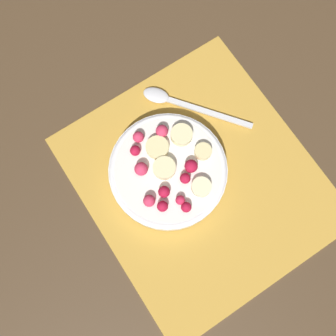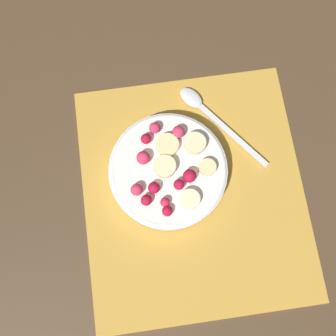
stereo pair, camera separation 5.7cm
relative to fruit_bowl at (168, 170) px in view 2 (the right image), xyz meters
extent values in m
plane|color=#4C3823|center=(-0.04, -0.04, -0.02)|extent=(3.00, 3.00, 0.00)
cube|color=gold|center=(-0.04, -0.04, -0.02)|extent=(0.39, 0.35, 0.01)
cylinder|color=white|center=(0.00, 0.00, -0.01)|extent=(0.18, 0.18, 0.03)
torus|color=white|center=(0.00, 0.00, 0.00)|extent=(0.18, 0.18, 0.01)
cylinder|color=white|center=(0.00, 0.00, 0.01)|extent=(0.17, 0.17, 0.00)
cylinder|color=beige|center=(0.04, 0.00, 0.02)|extent=(0.05, 0.05, 0.01)
cylinder|color=#F4EAB7|center=(-0.05, -0.03, 0.02)|extent=(0.04, 0.04, 0.01)
cylinder|color=beige|center=(-0.01, -0.06, 0.02)|extent=(0.03, 0.03, 0.01)
cylinder|color=beige|center=(0.00, 0.01, 0.02)|extent=(0.05, 0.05, 0.01)
cylinder|color=beige|center=(0.03, -0.05, 0.02)|extent=(0.04, 0.04, 0.01)
sphere|color=#DB3356|center=(0.02, 0.04, 0.02)|extent=(0.02, 0.02, 0.02)
sphere|color=#D12347|center=(-0.05, 0.01, 0.02)|extent=(0.01, 0.01, 0.01)
sphere|color=#B21433|center=(-0.02, -0.03, 0.02)|extent=(0.02, 0.02, 0.02)
sphere|color=#DB3356|center=(-0.03, 0.05, 0.02)|extent=(0.02, 0.02, 0.02)
sphere|color=#DB3356|center=(0.07, 0.01, 0.02)|extent=(0.02, 0.02, 0.02)
sphere|color=#DB3356|center=(0.05, -0.02, 0.02)|extent=(0.02, 0.02, 0.02)
sphere|color=#B21433|center=(-0.03, -0.01, 0.02)|extent=(0.02, 0.02, 0.02)
sphere|color=#B21433|center=(0.05, 0.03, 0.02)|extent=(0.02, 0.02, 0.02)
sphere|color=#B21433|center=(-0.04, 0.04, 0.02)|extent=(0.02, 0.02, 0.02)
sphere|color=#B21433|center=(-0.03, 0.03, 0.02)|extent=(0.02, 0.02, 0.02)
sphere|color=#B21433|center=(-0.06, 0.01, 0.02)|extent=(0.02, 0.02, 0.02)
cube|color=silver|center=(0.05, -0.11, -0.02)|extent=(0.12, 0.10, 0.00)
ellipsoid|color=silver|center=(0.12, -0.06, -0.01)|extent=(0.05, 0.05, 0.01)
camera|label=1|loc=(-0.11, 0.07, 0.57)|focal=40.00mm
camera|label=2|loc=(-0.13, 0.02, 0.57)|focal=40.00mm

